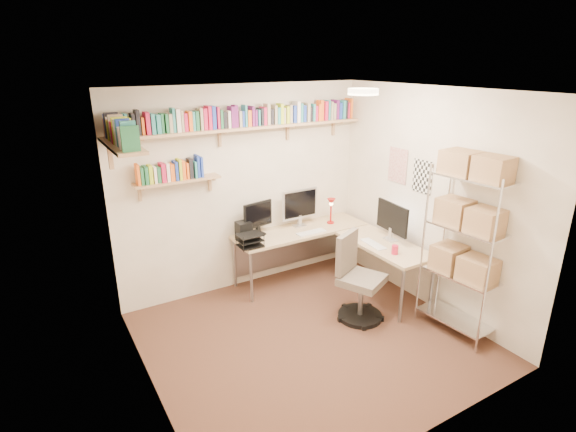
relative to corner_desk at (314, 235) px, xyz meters
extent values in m
plane|color=#3F241B|center=(-0.69, -0.98, -0.68)|extent=(3.20, 3.20, 0.00)
cube|color=beige|center=(-0.69, 0.52, 0.57)|extent=(3.20, 0.04, 2.50)
cube|color=beige|center=(-2.29, -0.98, 0.57)|extent=(0.04, 3.00, 2.50)
cube|color=beige|center=(0.91, -0.98, 0.57)|extent=(0.04, 3.00, 2.50)
cube|color=beige|center=(-0.69, -2.48, 0.57)|extent=(3.20, 0.04, 2.50)
cube|color=silver|center=(-0.69, -0.98, 1.82)|extent=(3.20, 3.00, 0.04)
cube|color=white|center=(0.90, -0.43, 0.87)|extent=(0.01, 0.30, 0.42)
cube|color=white|center=(0.90, -0.83, 0.82)|extent=(0.01, 0.28, 0.38)
cylinder|color=#FFEAC6|center=(0.01, -0.78, 1.78)|extent=(0.30, 0.30, 0.06)
cube|color=tan|center=(-0.69, 0.39, 1.34)|extent=(3.05, 0.25, 0.03)
cube|color=tan|center=(-2.17, -0.03, 1.34)|extent=(0.25, 1.00, 0.03)
cube|color=tan|center=(-1.54, 0.42, 0.82)|extent=(0.95, 0.20, 0.02)
cube|color=tan|center=(-1.89, 0.46, 1.27)|extent=(0.03, 0.20, 0.20)
cube|color=tan|center=(-0.99, 0.46, 1.27)|extent=(0.03, 0.20, 0.20)
cube|color=tan|center=(-0.09, 0.46, 1.27)|extent=(0.03, 0.20, 0.20)
cube|color=tan|center=(0.61, 0.46, 1.27)|extent=(0.03, 0.20, 0.20)
cube|color=black|center=(-2.16, 0.39, 1.47)|extent=(0.03, 0.15, 0.23)
cube|color=tan|center=(-2.12, 0.39, 1.45)|extent=(0.03, 0.11, 0.19)
cube|color=#236A40|center=(-2.07, 0.39, 1.45)|extent=(0.04, 0.12, 0.18)
cube|color=teal|center=(-2.03, 0.39, 1.46)|extent=(0.03, 0.14, 0.22)
cube|color=#B5CB26|center=(-1.99, 0.39, 1.44)|extent=(0.02, 0.11, 0.18)
cube|color=black|center=(-1.96, 0.39, 1.46)|extent=(0.03, 0.12, 0.22)
cube|color=black|center=(-1.91, 0.39, 1.48)|extent=(0.04, 0.12, 0.25)
cube|color=orange|center=(-1.87, 0.39, 1.44)|extent=(0.03, 0.11, 0.17)
cube|color=#C81A46|center=(-1.82, 0.39, 1.47)|extent=(0.04, 0.14, 0.22)
cube|color=teal|center=(-1.77, 0.39, 1.46)|extent=(0.04, 0.15, 0.20)
cube|color=teal|center=(-1.71, 0.39, 1.45)|extent=(0.04, 0.14, 0.19)
cube|color=#236A40|center=(-1.67, 0.39, 1.45)|extent=(0.03, 0.12, 0.20)
cube|color=#236A40|center=(-1.63, 0.39, 1.45)|extent=(0.03, 0.15, 0.19)
cube|color=tan|center=(-1.59, 0.39, 1.45)|extent=(0.04, 0.15, 0.19)
cube|color=teal|center=(-1.55, 0.39, 1.48)|extent=(0.03, 0.12, 0.25)
cube|color=silver|center=(-1.50, 0.39, 1.47)|extent=(0.04, 0.14, 0.24)
cube|color=tan|center=(-1.46, 0.39, 1.46)|extent=(0.02, 0.12, 0.22)
cube|color=#C81A46|center=(-1.42, 0.39, 1.45)|extent=(0.04, 0.12, 0.19)
cube|color=orange|center=(-1.37, 0.39, 1.46)|extent=(0.04, 0.12, 0.21)
cube|color=teal|center=(-1.34, 0.39, 1.45)|extent=(0.03, 0.12, 0.20)
cube|color=#236A40|center=(-1.29, 0.39, 1.46)|extent=(0.04, 0.11, 0.20)
cube|color=tan|center=(-1.25, 0.39, 1.47)|extent=(0.03, 0.14, 0.23)
cube|color=#C81A46|center=(-1.21, 0.39, 1.47)|extent=(0.04, 0.13, 0.23)
cube|color=#C81A46|center=(-1.16, 0.39, 1.48)|extent=(0.04, 0.15, 0.25)
cube|color=#213DAB|center=(-1.11, 0.39, 1.48)|extent=(0.04, 0.13, 0.25)
cube|color=#C81A46|center=(-1.06, 0.39, 1.47)|extent=(0.03, 0.14, 0.24)
cube|color=#236A40|center=(-1.02, 0.39, 1.46)|extent=(0.03, 0.12, 0.20)
cube|color=black|center=(-0.98, 0.39, 1.44)|extent=(0.04, 0.13, 0.18)
cube|color=silver|center=(-0.93, 0.39, 1.45)|extent=(0.03, 0.13, 0.19)
cube|color=#661B5F|center=(-0.88, 0.39, 1.47)|extent=(0.04, 0.13, 0.23)
cube|color=#661B5F|center=(-0.84, 0.39, 1.48)|extent=(0.04, 0.11, 0.24)
cube|color=tan|center=(-0.80, 0.39, 1.44)|extent=(0.03, 0.13, 0.18)
cube|color=#213DAB|center=(-0.76, 0.39, 1.44)|extent=(0.03, 0.11, 0.17)
cube|color=teal|center=(-0.72, 0.39, 1.47)|extent=(0.02, 0.12, 0.24)
cube|color=orange|center=(-0.68, 0.39, 1.44)|extent=(0.04, 0.13, 0.18)
cube|color=#661B5F|center=(-0.64, 0.39, 1.47)|extent=(0.03, 0.15, 0.22)
cube|color=#661B5F|center=(-0.60, 0.39, 1.44)|extent=(0.03, 0.13, 0.18)
cube|color=teal|center=(-0.56, 0.39, 1.44)|extent=(0.02, 0.14, 0.18)
cube|color=black|center=(-0.52, 0.39, 1.45)|extent=(0.03, 0.15, 0.19)
cube|color=#C81A46|center=(-0.48, 0.39, 1.46)|extent=(0.04, 0.14, 0.20)
cube|color=tan|center=(-0.43, 0.39, 1.47)|extent=(0.04, 0.11, 0.24)
cube|color=black|center=(-0.39, 0.39, 1.44)|extent=(0.04, 0.12, 0.18)
cube|color=tan|center=(-0.34, 0.39, 1.46)|extent=(0.03, 0.13, 0.22)
cube|color=teal|center=(-0.30, 0.39, 1.45)|extent=(0.03, 0.14, 0.19)
cube|color=#B5CB26|center=(-0.26, 0.39, 1.47)|extent=(0.04, 0.13, 0.23)
cube|color=tan|center=(-0.22, 0.39, 1.45)|extent=(0.03, 0.11, 0.18)
cube|color=#B5CB26|center=(-0.18, 0.39, 1.45)|extent=(0.03, 0.14, 0.20)
cube|color=tan|center=(-0.13, 0.39, 1.46)|extent=(0.04, 0.12, 0.21)
cube|color=#213DAB|center=(-0.08, 0.39, 1.46)|extent=(0.04, 0.13, 0.20)
cube|color=silver|center=(-0.03, 0.39, 1.48)|extent=(0.04, 0.13, 0.25)
cube|color=teal|center=(0.02, 0.39, 1.46)|extent=(0.03, 0.12, 0.22)
cube|color=#213DAB|center=(0.06, 0.39, 1.45)|extent=(0.04, 0.12, 0.20)
cube|color=tan|center=(0.11, 0.39, 1.47)|extent=(0.04, 0.15, 0.22)
cube|color=black|center=(0.15, 0.39, 1.44)|extent=(0.03, 0.14, 0.18)
cube|color=teal|center=(0.19, 0.39, 1.46)|extent=(0.03, 0.14, 0.21)
cube|color=#C81A46|center=(0.23, 0.39, 1.45)|extent=(0.04, 0.13, 0.18)
cube|color=orange|center=(0.27, 0.39, 1.46)|extent=(0.04, 0.15, 0.20)
cube|color=orange|center=(0.32, 0.39, 1.48)|extent=(0.04, 0.11, 0.24)
cube|color=#C81A46|center=(0.37, 0.39, 1.47)|extent=(0.04, 0.14, 0.23)
cube|color=teal|center=(0.42, 0.39, 1.47)|extent=(0.02, 0.14, 0.24)
cube|color=tan|center=(0.46, 0.39, 1.47)|extent=(0.03, 0.14, 0.22)
cube|color=tan|center=(0.50, 0.39, 1.45)|extent=(0.04, 0.14, 0.20)
cube|color=#661B5F|center=(0.55, 0.39, 1.47)|extent=(0.04, 0.13, 0.24)
cube|color=#213DAB|center=(0.60, 0.39, 1.46)|extent=(0.04, 0.13, 0.20)
cube|color=teal|center=(0.65, 0.39, 1.47)|extent=(0.04, 0.14, 0.23)
cube|color=black|center=(0.70, 0.39, 1.47)|extent=(0.03, 0.12, 0.23)
cube|color=#C81A46|center=(0.73, 0.39, 1.45)|extent=(0.02, 0.12, 0.20)
cube|color=orange|center=(0.76, 0.39, 1.48)|extent=(0.03, 0.15, 0.25)
cube|color=#236A40|center=(-2.17, -0.47, 1.46)|extent=(0.15, 0.03, 0.21)
cube|color=teal|center=(-2.17, -0.43, 1.48)|extent=(0.12, 0.04, 0.25)
cube|color=black|center=(-2.17, -0.38, 1.48)|extent=(0.11, 0.04, 0.24)
cube|color=silver|center=(-2.17, -0.34, 1.45)|extent=(0.14, 0.03, 0.19)
cube|color=#236A40|center=(-2.17, -0.30, 1.45)|extent=(0.11, 0.02, 0.19)
cube|color=tan|center=(-2.17, -0.27, 1.45)|extent=(0.11, 0.03, 0.18)
cube|color=#213DAB|center=(-2.17, -0.22, 1.48)|extent=(0.11, 0.03, 0.24)
cube|color=teal|center=(-2.17, -0.18, 1.47)|extent=(0.12, 0.03, 0.24)
cube|color=silver|center=(-2.17, -0.13, 1.47)|extent=(0.13, 0.04, 0.23)
cube|color=#B5CB26|center=(-2.17, -0.08, 1.48)|extent=(0.14, 0.03, 0.24)
cube|color=#C81A46|center=(-2.17, -0.05, 1.44)|extent=(0.14, 0.03, 0.17)
cube|color=#C81A46|center=(-2.17, 0.00, 1.45)|extent=(0.14, 0.04, 0.20)
cube|color=#C81A46|center=(-2.17, 0.04, 1.45)|extent=(0.12, 0.03, 0.20)
cube|color=tan|center=(-2.17, 0.09, 1.48)|extent=(0.13, 0.04, 0.25)
cube|color=black|center=(-2.17, 0.13, 1.47)|extent=(0.13, 0.03, 0.22)
cube|color=#B5CB26|center=(-2.17, 0.17, 1.45)|extent=(0.14, 0.02, 0.19)
cube|color=#C81A46|center=(-2.17, 0.20, 1.45)|extent=(0.13, 0.04, 0.19)
cube|color=silver|center=(-2.17, 0.25, 1.46)|extent=(0.12, 0.04, 0.21)
cube|color=black|center=(-2.17, 0.30, 1.48)|extent=(0.13, 0.04, 0.25)
cube|color=#213DAB|center=(-2.17, 0.35, 1.47)|extent=(0.13, 0.03, 0.23)
cube|color=orange|center=(-2.17, 0.38, 1.44)|extent=(0.13, 0.03, 0.18)
cube|color=orange|center=(-1.96, 0.42, 0.94)|extent=(0.03, 0.13, 0.22)
cube|color=#236A40|center=(-1.92, 0.42, 0.93)|extent=(0.03, 0.13, 0.19)
cube|color=#236A40|center=(-1.88, 0.42, 0.93)|extent=(0.04, 0.14, 0.19)
cube|color=#B5CB26|center=(-1.83, 0.42, 0.93)|extent=(0.04, 0.11, 0.20)
cube|color=silver|center=(-1.79, 0.42, 0.92)|extent=(0.03, 0.13, 0.18)
cube|color=#236A40|center=(-1.75, 0.42, 0.92)|extent=(0.04, 0.12, 0.17)
cube|color=#C81A46|center=(-1.70, 0.42, 0.93)|extent=(0.04, 0.14, 0.20)
cube|color=silver|center=(-1.65, 0.42, 0.93)|extent=(0.03, 0.13, 0.20)
cube|color=orange|center=(-1.60, 0.42, 0.92)|extent=(0.04, 0.12, 0.18)
cube|color=#213DAB|center=(-1.56, 0.42, 0.94)|extent=(0.03, 0.14, 0.21)
cube|color=#B5CB26|center=(-1.52, 0.42, 0.95)|extent=(0.03, 0.14, 0.23)
cube|color=orange|center=(-1.48, 0.42, 0.94)|extent=(0.04, 0.14, 0.21)
cube|color=orange|center=(-1.43, 0.42, 0.92)|extent=(0.02, 0.12, 0.18)
cube|color=black|center=(-1.39, 0.42, 0.94)|extent=(0.04, 0.12, 0.22)
cube|color=teal|center=(-1.35, 0.42, 0.92)|extent=(0.02, 0.15, 0.18)
cube|color=#213DAB|center=(-1.31, 0.42, 0.96)|extent=(0.03, 0.12, 0.25)
cube|color=#213DAB|center=(-1.27, 0.42, 0.95)|extent=(0.03, 0.12, 0.23)
cube|color=beige|center=(-0.04, 0.24, -0.01)|extent=(1.77, 0.56, 0.04)
cube|color=beige|center=(0.56, -0.67, -0.01)|extent=(0.56, 1.21, 0.04)
cylinder|color=gray|center=(-0.88, 0.00, -0.35)|extent=(0.04, 0.04, 0.65)
cylinder|color=gray|center=(-0.88, 0.47, -0.35)|extent=(0.04, 0.04, 0.65)
cylinder|color=gray|center=(0.80, 0.47, -0.35)|extent=(0.04, 0.04, 0.65)
cylinder|color=gray|center=(0.33, -1.23, -0.35)|extent=(0.04, 0.04, 0.65)
cylinder|color=gray|center=(0.80, -1.23, -0.35)|extent=(0.04, 0.04, 0.65)
cube|color=gray|center=(-0.04, 0.48, -0.31)|extent=(1.68, 0.02, 0.51)
cube|color=silver|center=(0.00, 0.35, 0.32)|extent=(0.51, 0.03, 0.39)
cube|color=black|center=(0.00, 0.33, 0.32)|extent=(0.46, 0.00, 0.34)
cube|color=black|center=(-0.60, 0.35, 0.28)|extent=(0.41, 0.03, 0.32)
cube|color=black|center=(0.69, -0.62, 0.30)|extent=(0.03, 0.54, 0.35)
cube|color=white|center=(0.67, -0.62, 0.30)|extent=(0.00, 0.49, 0.30)
cube|color=white|center=(0.00, 0.07, 0.02)|extent=(0.39, 0.12, 0.01)
cube|color=white|center=(0.42, -0.62, 0.02)|extent=(0.12, 0.37, 0.01)
cylinder|color=#AF0F0F|center=(0.42, 0.24, 0.02)|extent=(0.09, 0.09, 0.02)
cylinder|color=#AF0F0F|center=(0.42, 0.24, 0.16)|extent=(0.02, 0.02, 0.26)
cone|color=#AF0F0F|center=(0.42, 0.24, 0.31)|extent=(0.11, 0.11, 0.08)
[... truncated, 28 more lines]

